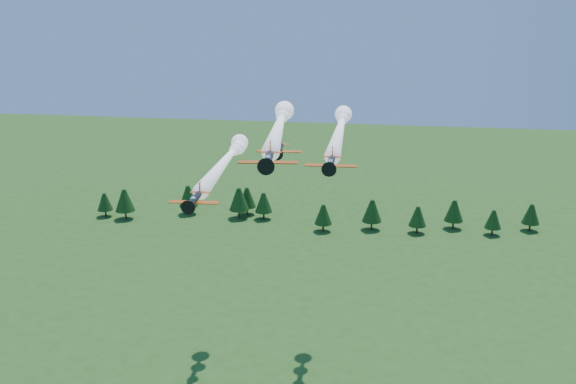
% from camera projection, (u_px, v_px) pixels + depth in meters
% --- Properties ---
extents(plane_lead, '(10.90, 46.96, 3.70)m').
position_uv_depth(plane_lead, '(280.00, 124.00, 109.55)').
color(plane_lead, black).
rests_on(plane_lead, ground).
extents(plane_left, '(8.85, 48.61, 3.70)m').
position_uv_depth(plane_left, '(227.00, 159.00, 123.46)').
color(plane_left, black).
rests_on(plane_left, ground).
extents(plane_right, '(7.77, 51.67, 3.70)m').
position_uv_depth(plane_right, '(340.00, 128.00, 122.19)').
color(plane_right, black).
rests_on(plane_right, ground).
extents(plane_slot, '(7.20, 7.82, 2.53)m').
position_uv_depth(plane_slot, '(279.00, 149.00, 101.75)').
color(plane_slot, black).
rests_on(plane_slot, ground).
extents(treeline, '(165.67, 21.24, 11.51)m').
position_uv_depth(treeline, '(333.00, 208.00, 210.38)').
color(treeline, '#382314').
rests_on(treeline, ground).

